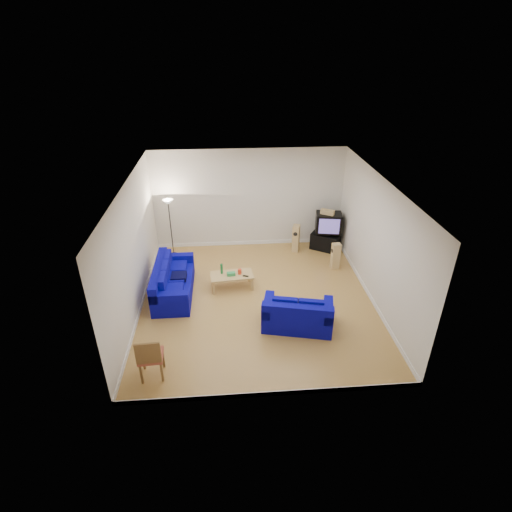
{
  "coord_description": "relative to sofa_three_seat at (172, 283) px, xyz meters",
  "views": [
    {
      "loc": [
        -0.73,
        -8.66,
        6.09
      ],
      "look_at": [
        0.0,
        0.4,
        1.1
      ],
      "focal_mm": 28.0,
      "sensor_mm": 36.0,
      "label": 1
    }
  ],
  "objects": [
    {
      "name": "floor_lamp",
      "position": [
        -0.19,
        2.22,
        1.22
      ],
      "size": [
        0.32,
        0.32,
        1.86
      ],
      "color": "black",
      "rests_on": "ground"
    },
    {
      "name": "remote",
      "position": [
        1.99,
        0.04,
        0.11
      ],
      "size": [
        0.16,
        0.09,
        0.02
      ],
      "primitive_type": "cube",
      "rotation": [
        0.0,
        0.0,
        -0.32
      ],
      "color": "black",
      "rests_on": "coffee_table"
    },
    {
      "name": "av_receiver",
      "position": [
        4.66,
        2.25,
        0.27
      ],
      "size": [
        0.51,
        0.48,
        0.09
      ],
      "primitive_type": "cube",
      "rotation": [
        0.0,
        0.0,
        -0.49
      ],
      "color": "black",
      "rests_on": "tv_stand"
    },
    {
      "name": "bottle",
      "position": [
        1.35,
        0.25,
        0.25
      ],
      "size": [
        0.08,
        0.08,
        0.29
      ],
      "primitive_type": "cylinder",
      "rotation": [
        0.0,
        0.0,
        -0.15
      ],
      "color": "#197233",
      "rests_on": "coffee_table"
    },
    {
      "name": "tissue_box",
      "position": [
        1.6,
        0.12,
        0.15
      ],
      "size": [
        0.23,
        0.14,
        0.09
      ],
      "primitive_type": "cube",
      "rotation": [
        0.0,
        0.0,
        0.1
      ],
      "color": "green",
      "rests_on": "coffee_table"
    },
    {
      "name": "coffee_table",
      "position": [
        1.62,
        0.16,
        0.05
      ],
      "size": [
        1.2,
        0.69,
        0.42
      ],
      "rotation": [
        0.0,
        0.0,
        0.1
      ],
      "color": "tan",
      "rests_on": "ground"
    },
    {
      "name": "sofa_loveseat",
      "position": [
        3.11,
        -1.67,
        -0.01
      ],
      "size": [
        1.79,
        1.25,
        0.81
      ],
      "rotation": [
        0.0,
        0.0,
        -0.22
      ],
      "color": "#020071",
      "rests_on": "ground"
    },
    {
      "name": "television",
      "position": [
        4.75,
        2.21,
        0.63
      ],
      "size": [
        0.88,
        0.71,
        0.61
      ],
      "rotation": [
        0.0,
        0.0,
        -0.16
      ],
      "color": "black",
      "rests_on": "av_receiver"
    },
    {
      "name": "dining_chair",
      "position": [
        -0.08,
        -3.06,
        0.25
      ],
      "size": [
        0.52,
        0.52,
        1.02
      ],
      "rotation": [
        0.0,
        0.0,
        0.06
      ],
      "color": "brown",
      "rests_on": "ground"
    },
    {
      "name": "centre_speaker",
      "position": [
        4.67,
        2.16,
        1.01
      ],
      "size": [
        0.44,
        0.37,
        0.15
      ],
      "primitive_type": "cube",
      "rotation": [
        0.0,
        0.0,
        -0.57
      ],
      "color": "tan",
      "rests_on": "television"
    },
    {
      "name": "speaker_right",
      "position": [
        4.71,
        0.98,
        0.09
      ],
      "size": [
        0.27,
        0.21,
        0.81
      ],
      "rotation": [
        0.0,
        0.0,
        -1.46
      ],
      "color": "tan",
      "rests_on": "ground"
    },
    {
      "name": "tv_stand",
      "position": [
        4.7,
        2.22,
        -0.04
      ],
      "size": [
        1.02,
        0.9,
        0.54
      ],
      "primitive_type": "cube",
      "rotation": [
        0.0,
        0.0,
        -0.57
      ],
      "color": "black",
      "rests_on": "ground"
    },
    {
      "name": "room",
      "position": [
        2.26,
        -0.48,
        1.23
      ],
      "size": [
        6.01,
        6.51,
        3.21
      ],
      "color": "brown",
      "rests_on": "ground"
    },
    {
      "name": "speaker_left",
      "position": [
        3.72,
        2.17,
        0.13
      ],
      "size": [
        0.29,
        0.32,
        0.9
      ],
      "rotation": [
        0.0,
        0.0,
        -0.35
      ],
      "color": "tan",
      "rests_on": "ground"
    },
    {
      "name": "sofa_three_seat",
      "position": [
        0.0,
        0.0,
        0.0
      ],
      "size": [
        0.95,
        2.2,
        0.85
      ],
      "rotation": [
        0.0,
        0.0,
        -1.57
      ],
      "color": "#020071",
      "rests_on": "ground"
    },
    {
      "name": "red_canister",
      "position": [
        1.83,
        0.18,
        0.17
      ],
      "size": [
        0.13,
        0.13,
        0.14
      ],
      "primitive_type": "cylinder",
      "rotation": [
        0.0,
        0.0,
        0.45
      ],
      "color": "red",
      "rests_on": "coffee_table"
    }
  ]
}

